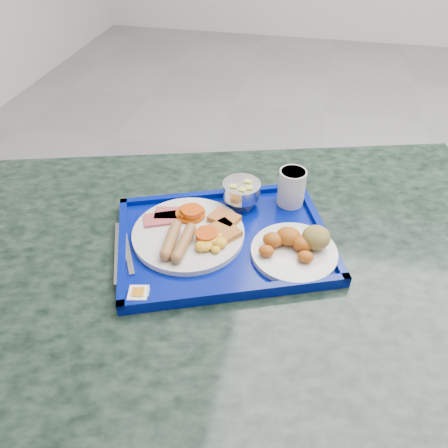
% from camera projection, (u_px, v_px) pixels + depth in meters
% --- Properties ---
extents(table, '(1.43, 1.15, 0.78)m').
position_uv_depth(table, '(241.00, 317.00, 1.03)').
color(table, slate).
rests_on(table, floor).
extents(tray, '(0.52, 0.45, 0.03)m').
position_uv_depth(tray, '(224.00, 241.00, 0.92)').
color(tray, '#02107E').
rests_on(tray, table).
extents(main_plate, '(0.24, 0.24, 0.04)m').
position_uv_depth(main_plate, '(191.00, 232.00, 0.91)').
color(main_plate, silver).
rests_on(main_plate, tray).
extents(bread_plate, '(0.17, 0.17, 0.06)m').
position_uv_depth(bread_plate, '(297.00, 246.00, 0.87)').
color(bread_plate, silver).
rests_on(bread_plate, tray).
extents(fruit_bowl, '(0.09, 0.09, 0.06)m').
position_uv_depth(fruit_bowl, '(242.00, 191.00, 0.98)').
color(fruit_bowl, '#B2B3B5').
rests_on(fruit_bowl, tray).
extents(juice_cup, '(0.06, 0.06, 0.09)m').
position_uv_depth(juice_cup, '(292.00, 186.00, 0.98)').
color(juice_cup, silver).
rests_on(juice_cup, tray).
extents(spoon, '(0.10, 0.17, 0.01)m').
position_uv_depth(spoon, '(151.00, 234.00, 0.92)').
color(spoon, '#B2B3B5').
rests_on(spoon, tray).
extents(knife, '(0.08, 0.17, 0.00)m').
position_uv_depth(knife, '(118.00, 252.00, 0.88)').
color(knife, '#B2B3B5').
rests_on(knife, tray).
extents(jam_packet, '(0.04, 0.04, 0.01)m').
position_uv_depth(jam_packet, '(138.00, 294.00, 0.79)').
color(jam_packet, white).
rests_on(jam_packet, tray).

